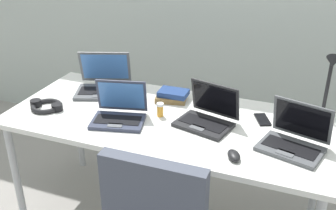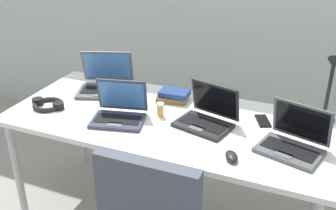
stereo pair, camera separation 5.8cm
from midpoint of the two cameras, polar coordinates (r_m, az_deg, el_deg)
The scene contains 11 objects.
desk at distance 2.26m, azimuth 0.74°, elevation -3.11°, with size 1.80×0.80×0.74m.
desk_lamp at distance 2.27m, azimuth 22.60°, elevation 2.05°, with size 0.12×0.18×0.40m.
laptop_by_keyboard at distance 2.16m, azimuth 6.29°, elevation -1.73°, with size 0.34×0.30×0.21m.
laptop_back_left at distance 2.58m, azimuth -8.26°, elevation 3.05°, with size 0.41×0.38×0.24m.
laptop_back_right at distance 2.03m, azimuth 18.13°, elevation -5.00°, with size 0.35×0.31×0.22m.
laptop_mid_desk at distance 2.21m, azimuth -6.21°, elevation -1.08°, with size 0.33×0.29×0.21m.
computer_mouse at distance 1.90m, azimuth 9.90°, elevation -7.22°, with size 0.06×0.10×0.03m, color black.
cell_phone at distance 2.26m, azimuth 14.04°, elevation -2.20°, with size 0.06×0.14×0.01m, color black.
headphones at distance 2.45m, azimuth -16.03°, elevation 0.09°, with size 0.21×0.18×0.04m.
pill_bottle at distance 2.24m, azimuth -0.36°, elevation -0.63°, with size 0.04×0.04×0.08m.
book_stack at distance 2.43m, azimuth 1.45°, elevation 1.34°, with size 0.21×0.17×0.07m.
Camera 2 is at (0.76, -1.82, 1.79)m, focal length 42.88 mm.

